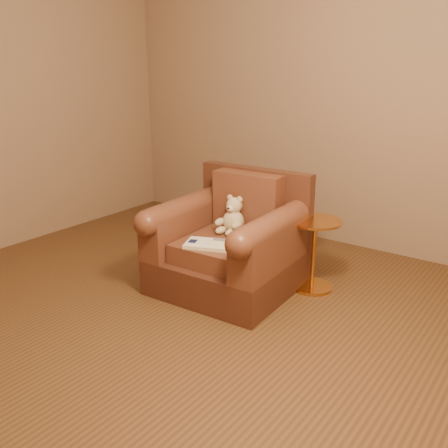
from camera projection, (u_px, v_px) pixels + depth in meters
The scene contains 6 objects.
floor at pixel (163, 316), 3.26m from camera, with size 4.00×4.00×0.00m, color brown.
room at pixel (151, 36), 2.72m from camera, with size 4.02×4.02×2.71m.
armchair at pixel (231, 245), 3.60m from camera, with size 0.96×0.92×0.83m.
teddy_bear at pixel (232, 218), 3.62m from camera, with size 0.20×0.22×0.28m.
guidebook at pixel (209, 244), 3.37m from camera, with size 0.37×0.30×0.03m.
side_table at pixel (314, 252), 3.57m from camera, with size 0.37×0.37×0.52m.
Camera 1 is at (2.04, -2.11, 1.59)m, focal length 40.00 mm.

